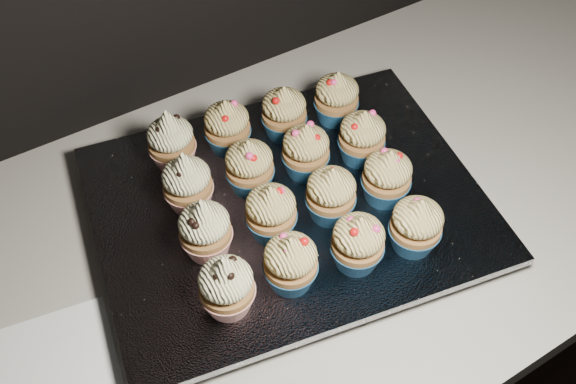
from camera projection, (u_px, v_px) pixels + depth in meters
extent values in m
cube|color=black|center=(372.00, 321.00, 1.28)|extent=(2.40, 0.60, 0.86)
cube|color=beige|center=(403.00, 170.00, 0.93)|extent=(2.44, 0.64, 0.04)
cube|color=white|center=(43.00, 382.00, 0.70)|extent=(0.19, 0.19, 0.00)
cube|color=black|center=(288.00, 211.00, 0.84)|extent=(0.51, 0.42, 0.02)
cube|color=silver|center=(288.00, 203.00, 0.83)|extent=(0.55, 0.46, 0.01)
cone|color=#AC2417|center=(228.00, 297.00, 0.72)|extent=(0.06, 0.06, 0.03)
ellipsoid|color=#FFF4B3|center=(226.00, 279.00, 0.69)|extent=(0.06, 0.06, 0.04)
cone|color=#FFF4B3|center=(224.00, 265.00, 0.67)|extent=(0.03, 0.03, 0.03)
cone|color=navy|center=(291.00, 273.00, 0.74)|extent=(0.06, 0.06, 0.03)
ellipsoid|color=#E1C472|center=(291.00, 255.00, 0.71)|extent=(0.06, 0.06, 0.04)
cone|color=#E1C472|center=(291.00, 243.00, 0.69)|extent=(0.03, 0.03, 0.02)
cone|color=navy|center=(356.00, 254.00, 0.75)|extent=(0.06, 0.06, 0.03)
ellipsoid|color=#E1C472|center=(359.00, 235.00, 0.72)|extent=(0.06, 0.06, 0.04)
cone|color=#E1C472|center=(361.00, 222.00, 0.71)|extent=(0.03, 0.03, 0.02)
cone|color=navy|center=(413.00, 237.00, 0.77)|extent=(0.06, 0.06, 0.03)
ellipsoid|color=#E1C472|center=(418.00, 217.00, 0.74)|extent=(0.06, 0.06, 0.04)
cone|color=#E1C472|center=(421.00, 205.00, 0.72)|extent=(0.03, 0.03, 0.02)
cone|color=#AC2417|center=(207.00, 242.00, 0.77)|extent=(0.06, 0.06, 0.03)
ellipsoid|color=#FFF4B3|center=(204.00, 222.00, 0.74)|extent=(0.06, 0.06, 0.04)
cone|color=#FFF4B3|center=(201.00, 207.00, 0.71)|extent=(0.03, 0.03, 0.03)
cone|color=navy|center=(271.00, 224.00, 0.78)|extent=(0.06, 0.06, 0.03)
ellipsoid|color=#E1C472|center=(271.00, 204.00, 0.75)|extent=(0.06, 0.06, 0.04)
cone|color=#E1C472|center=(270.00, 191.00, 0.74)|extent=(0.03, 0.03, 0.02)
cone|color=navy|center=(330.00, 206.00, 0.80)|extent=(0.06, 0.06, 0.03)
ellipsoid|color=#E1C472|center=(332.00, 186.00, 0.77)|extent=(0.06, 0.06, 0.04)
cone|color=#E1C472|center=(333.00, 173.00, 0.75)|extent=(0.03, 0.03, 0.02)
cone|color=navy|center=(385.00, 189.00, 0.82)|extent=(0.06, 0.06, 0.03)
ellipsoid|color=#E1C472|center=(388.00, 169.00, 0.79)|extent=(0.06, 0.06, 0.04)
cone|color=#E1C472|center=(391.00, 156.00, 0.77)|extent=(0.03, 0.03, 0.02)
cone|color=#AC2417|center=(190.00, 196.00, 0.81)|extent=(0.06, 0.06, 0.03)
ellipsoid|color=#FFF4B3|center=(186.00, 176.00, 0.78)|extent=(0.06, 0.06, 0.04)
cone|color=#FFF4B3|center=(183.00, 160.00, 0.76)|extent=(0.03, 0.03, 0.03)
cone|color=navy|center=(250.00, 178.00, 0.83)|extent=(0.06, 0.06, 0.03)
ellipsoid|color=#E1C472|center=(249.00, 158.00, 0.80)|extent=(0.06, 0.06, 0.04)
cone|color=#E1C472|center=(248.00, 145.00, 0.78)|extent=(0.03, 0.03, 0.02)
cone|color=navy|center=(305.00, 163.00, 0.85)|extent=(0.06, 0.06, 0.03)
ellipsoid|color=#E1C472|center=(306.00, 143.00, 0.82)|extent=(0.06, 0.06, 0.04)
cone|color=#E1C472|center=(306.00, 130.00, 0.80)|extent=(0.03, 0.03, 0.02)
cone|color=navy|center=(360.00, 149.00, 0.86)|extent=(0.06, 0.06, 0.03)
ellipsoid|color=#E1C472|center=(363.00, 129.00, 0.83)|extent=(0.06, 0.06, 0.04)
cone|color=#E1C472|center=(365.00, 116.00, 0.82)|extent=(0.03, 0.03, 0.02)
cone|color=#AC2417|center=(174.00, 154.00, 0.86)|extent=(0.06, 0.06, 0.03)
ellipsoid|color=#FFF4B3|center=(170.00, 134.00, 0.83)|extent=(0.06, 0.06, 0.04)
cone|color=#FFF4B3|center=(167.00, 118.00, 0.81)|extent=(0.03, 0.03, 0.03)
cone|color=navy|center=(229.00, 139.00, 0.88)|extent=(0.06, 0.06, 0.03)
ellipsoid|color=#E1C472|center=(226.00, 118.00, 0.85)|extent=(0.06, 0.06, 0.04)
cone|color=#E1C472|center=(225.00, 105.00, 0.83)|extent=(0.03, 0.03, 0.02)
cone|color=navy|center=(284.00, 125.00, 0.89)|extent=(0.06, 0.06, 0.03)
ellipsoid|color=#E1C472|center=(284.00, 104.00, 0.86)|extent=(0.06, 0.06, 0.04)
cone|color=#E1C472|center=(284.00, 91.00, 0.85)|extent=(0.03, 0.03, 0.02)
cone|color=navy|center=(336.00, 110.00, 0.91)|extent=(0.06, 0.06, 0.03)
ellipsoid|color=#E1C472|center=(337.00, 90.00, 0.88)|extent=(0.06, 0.06, 0.04)
cone|color=#E1C472|center=(338.00, 77.00, 0.87)|extent=(0.03, 0.03, 0.02)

